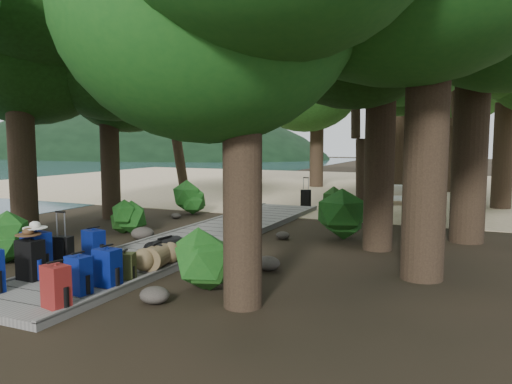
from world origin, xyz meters
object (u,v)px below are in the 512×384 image
at_px(backpack_left_b, 30,257).
at_px(suitcase_on_boardwalk, 62,252).
at_px(backpack_right_d, 125,264).
at_px(backpack_right_a, 56,284).
at_px(backpack_left_d, 94,242).
at_px(backpack_left_c, 36,251).
at_px(lone_suitcase_on_sand, 306,198).
at_px(backpack_right_b, 79,273).
at_px(kayak, 242,190).
at_px(backpack_right_c, 107,265).
at_px(duffel_right_black, 165,251).
at_px(sun_lounger, 399,195).
at_px(duffel_right_khaki, 157,256).

xyz_separation_m(backpack_left_b, suitcase_on_boardwalk, (-0.07, 0.76, -0.08)).
bearing_deg(backpack_right_d, backpack_right_a, -106.52).
height_order(backpack_left_d, suitcase_on_boardwalk, backpack_left_d).
xyz_separation_m(backpack_left_c, lone_suitcase_on_sand, (1.15, 11.06, -0.22)).
distance_m(backpack_right_b, lone_suitcase_on_sand, 11.57).
distance_m(backpack_left_b, kayak, 14.35).
bearing_deg(backpack_right_a, backpack_right_c, 105.56).
bearing_deg(duffel_right_black, suitcase_on_boardwalk, -136.16).
bearing_deg(duffel_right_black, lone_suitcase_on_sand, 99.07).
distance_m(backpack_right_a, lone_suitcase_on_sand, 12.18).
relative_size(duffel_right_black, lone_suitcase_on_sand, 1.23).
distance_m(backpack_right_b, kayak, 14.92).
height_order(backpack_right_d, sun_lounger, sun_lounger).
height_order(backpack_left_b, backpack_right_a, backpack_left_b).
bearing_deg(sun_lounger, lone_suitcase_on_sand, -147.13).
height_order(backpack_right_a, kayak, backpack_right_a).
bearing_deg(backpack_left_b, sun_lounger, 75.33).
bearing_deg(duffel_right_black, backpack_right_d, -81.94).
xyz_separation_m(backpack_right_c, duffel_right_khaki, (0.05, 1.27, -0.12)).
height_order(backpack_left_b, backpack_left_d, backpack_left_b).
relative_size(backpack_right_a, kayak, 0.19).
relative_size(backpack_left_c, duffel_right_black, 1.14).
distance_m(duffel_right_khaki, lone_suitcase_on_sand, 9.82).
height_order(backpack_left_c, backpack_right_d, backpack_left_c).
relative_size(backpack_right_a, backpack_right_c, 0.99).
relative_size(backpack_left_d, suitcase_on_boardwalk, 1.05).
bearing_deg(backpack_left_d, lone_suitcase_on_sand, 98.14).
bearing_deg(kayak, duffel_right_khaki, -51.21).
bearing_deg(duffel_right_black, duffel_right_khaki, -70.73).
bearing_deg(suitcase_on_boardwalk, backpack_right_c, -29.61).
bearing_deg(backpack_right_b, lone_suitcase_on_sand, 98.77).
distance_m(backpack_left_c, backpack_left_d, 1.38).
height_order(backpack_left_b, backpack_right_d, backpack_left_b).
distance_m(duffel_right_black, kayak, 12.92).
bearing_deg(duffel_right_black, backpack_right_a, -81.44).
height_order(backpack_left_b, backpack_left_c, backpack_left_c).
distance_m(lone_suitcase_on_sand, sun_lounger, 3.68).
bearing_deg(backpack_left_c, backpack_right_d, 25.18).
xyz_separation_m(backpack_left_c, backpack_right_a, (1.57, -1.11, -0.08)).
distance_m(backpack_right_a, backpack_right_c, 1.09).
distance_m(backpack_right_a, backpack_right_b, 0.63).
xyz_separation_m(backpack_right_d, duffel_right_khaki, (0.06, 0.82, -0.03)).
xyz_separation_m(backpack_left_b, kayak, (-2.83, 14.06, -0.29)).
bearing_deg(duffel_right_khaki, sun_lounger, 67.61).
xyz_separation_m(backpack_right_b, sun_lounger, (2.71, 13.74, -0.09)).
relative_size(backpack_left_d, backpack_right_d, 1.26).
bearing_deg(duffel_right_khaki, duffel_right_black, 91.85).
distance_m(backpack_left_b, backpack_left_c, 0.26).
xyz_separation_m(duffel_right_black, sun_lounger, (2.62, 11.62, 0.00)).
bearing_deg(sun_lounger, backpack_right_a, -103.47).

